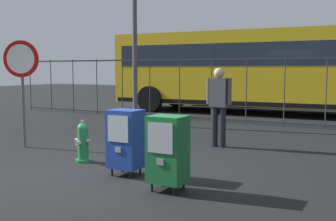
% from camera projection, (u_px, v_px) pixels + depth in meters
% --- Properties ---
extents(ground_plane, '(60.00, 60.00, 0.00)m').
position_uv_depth(ground_plane, '(116.00, 172.00, 6.52)').
color(ground_plane, black).
extents(fire_hydrant, '(0.33, 0.32, 0.75)m').
position_uv_depth(fire_hydrant, '(83.00, 142.00, 7.23)').
color(fire_hydrant, '#1E7238').
rests_on(fire_hydrant, ground_plane).
extents(newspaper_box_primary, '(0.48, 0.42, 1.02)m').
position_uv_depth(newspaper_box_primary, '(126.00, 139.00, 6.29)').
color(newspaper_box_primary, black).
rests_on(newspaper_box_primary, ground_plane).
extents(newspaper_box_secondary, '(0.48, 0.42, 1.02)m').
position_uv_depth(newspaper_box_secondary, '(168.00, 149.00, 5.48)').
color(newspaper_box_secondary, black).
rests_on(newspaper_box_secondary, ground_plane).
extents(stop_sign, '(0.71, 0.31, 2.23)m').
position_uv_depth(stop_sign, '(22.00, 71.00, 8.47)').
color(stop_sign, '#4C4F54').
rests_on(stop_sign, ground_plane).
extents(pedestrian, '(0.55, 0.22, 1.67)m').
position_uv_depth(pedestrian, '(219.00, 102.00, 8.60)').
color(pedestrian, black).
rests_on(pedestrian, ground_plane).
extents(fence_barrier, '(18.03, 0.04, 2.00)m').
position_uv_depth(fence_barrier, '(246.00, 90.00, 12.25)').
color(fence_barrier, '#2D2D33').
rests_on(fence_barrier, ground_plane).
extents(bus_near, '(10.61, 3.17, 3.00)m').
position_uv_depth(bus_near, '(253.00, 67.00, 15.13)').
color(bus_near, gold).
rests_on(bus_near, ground_plane).
extents(bus_far, '(10.73, 3.81, 3.00)m').
position_uv_depth(bus_far, '(303.00, 68.00, 17.77)').
color(bus_far, '#19519E').
rests_on(bus_far, ground_plane).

